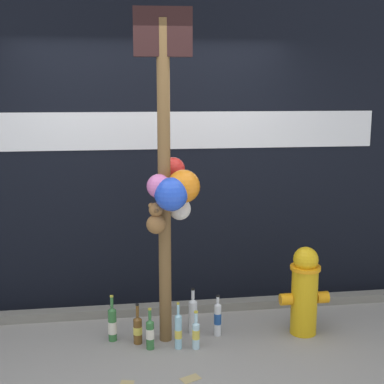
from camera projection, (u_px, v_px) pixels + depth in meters
name	position (u px, v px, depth m)	size (l,w,h in m)	color
ground_plane	(167.00, 372.00, 3.91)	(14.00, 14.00, 0.00)	gray
building_wall	(150.00, 135.00, 5.00)	(10.00, 0.21, 3.24)	black
curb_strip	(155.00, 309.00, 4.94)	(8.00, 0.12, 0.08)	slate
memorial_post	(170.00, 171.00, 4.13)	(0.49, 0.59, 2.64)	brown
fire_hydrant	(304.00, 290.00, 4.48)	(0.42, 0.25, 0.76)	gold
bottle_0	(150.00, 333.00, 4.24)	(0.07, 0.07, 0.34)	#337038
bottle_1	(196.00, 334.00, 4.25)	(0.06, 0.06, 0.31)	#B2DBEA
bottle_2	(138.00, 329.00, 4.34)	(0.07, 0.07, 0.34)	brown
bottle_3	(112.00, 324.00, 4.38)	(0.07, 0.07, 0.39)	#337038
bottle_4	(193.00, 315.00, 4.52)	(0.07, 0.07, 0.40)	silver
bottle_5	(218.00, 318.00, 4.48)	(0.06, 0.06, 0.36)	silver
bottle_6	(178.00, 331.00, 4.25)	(0.06, 0.06, 0.38)	#93CCE0
litter_0	(191.00, 378.00, 3.82)	(0.14, 0.09, 0.01)	tan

